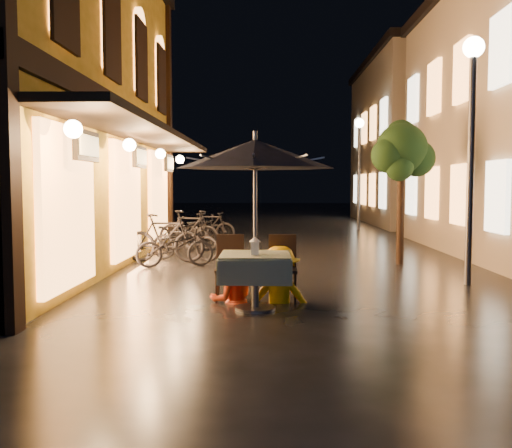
{
  "coord_description": "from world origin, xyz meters",
  "views": [
    {
      "loc": [
        -0.48,
        -7.88,
        1.74
      ],
      "look_at": [
        -0.65,
        0.53,
        1.15
      ],
      "focal_mm": 40.0,
      "sensor_mm": 36.0,
      "label": 1
    }
  ],
  "objects_px": {
    "patio_umbrella": "(255,154)",
    "table_lantern": "(255,245)",
    "cafe_table": "(255,268)",
    "person_orange": "(232,255)",
    "bicycle_0": "(175,247)",
    "person_yellow": "(280,248)",
    "streetlamp_near": "(472,115)"
  },
  "relations": [
    {
      "from": "table_lantern",
      "to": "person_yellow",
      "type": "distance_m",
      "value": 0.79
    },
    {
      "from": "streetlamp_near",
      "to": "bicycle_0",
      "type": "distance_m",
      "value": 6.29
    },
    {
      "from": "table_lantern",
      "to": "person_orange",
      "type": "relative_size",
      "value": 0.18
    },
    {
      "from": "person_orange",
      "to": "bicycle_0",
      "type": "xyz_separation_m",
      "value": [
        -1.43,
        3.53,
        -0.26
      ]
    },
    {
      "from": "cafe_table",
      "to": "person_yellow",
      "type": "height_order",
      "value": "person_yellow"
    },
    {
      "from": "table_lantern",
      "to": "cafe_table",
      "type": "bearing_deg",
      "value": 90.0
    },
    {
      "from": "streetlamp_near",
      "to": "table_lantern",
      "type": "xyz_separation_m",
      "value": [
        -3.65,
        -2.2,
        -2.0
      ]
    },
    {
      "from": "patio_umbrella",
      "to": "bicycle_0",
      "type": "height_order",
      "value": "patio_umbrella"
    },
    {
      "from": "person_yellow",
      "to": "bicycle_0",
      "type": "xyz_separation_m",
      "value": [
        -2.13,
        3.49,
        -0.37
      ]
    },
    {
      "from": "streetlamp_near",
      "to": "table_lantern",
      "type": "height_order",
      "value": "streetlamp_near"
    },
    {
      "from": "patio_umbrella",
      "to": "table_lantern",
      "type": "bearing_deg",
      "value": -90.0
    },
    {
      "from": "bicycle_0",
      "to": "person_orange",
      "type": "bearing_deg",
      "value": -174.48
    },
    {
      "from": "person_orange",
      "to": "patio_umbrella",
      "type": "bearing_deg",
      "value": 111.23
    },
    {
      "from": "streetlamp_near",
      "to": "person_yellow",
      "type": "relative_size",
      "value": 2.63
    },
    {
      "from": "table_lantern",
      "to": "person_orange",
      "type": "xyz_separation_m",
      "value": [
        -0.35,
        0.66,
        -0.23
      ]
    },
    {
      "from": "person_orange",
      "to": "bicycle_0",
      "type": "distance_m",
      "value": 3.81
    },
    {
      "from": "patio_umbrella",
      "to": "table_lantern",
      "type": "distance_m",
      "value": 1.24
    },
    {
      "from": "cafe_table",
      "to": "patio_umbrella",
      "type": "height_order",
      "value": "patio_umbrella"
    },
    {
      "from": "cafe_table",
      "to": "bicycle_0",
      "type": "distance_m",
      "value": 4.43
    },
    {
      "from": "cafe_table",
      "to": "person_yellow",
      "type": "distance_m",
      "value": 0.7
    },
    {
      "from": "person_yellow",
      "to": "cafe_table",
      "type": "bearing_deg",
      "value": 62.01
    },
    {
      "from": "cafe_table",
      "to": "person_orange",
      "type": "xyz_separation_m",
      "value": [
        -0.35,
        0.53,
        0.1
      ]
    },
    {
      "from": "cafe_table",
      "to": "person_orange",
      "type": "relative_size",
      "value": 0.72
    },
    {
      "from": "person_orange",
      "to": "streetlamp_near",
      "type": "bearing_deg",
      "value": -171.25
    },
    {
      "from": "person_yellow",
      "to": "patio_umbrella",
      "type": "bearing_deg",
      "value": 62.01
    },
    {
      "from": "patio_umbrella",
      "to": "bicycle_0",
      "type": "relative_size",
      "value": 1.51
    },
    {
      "from": "streetlamp_near",
      "to": "patio_umbrella",
      "type": "xyz_separation_m",
      "value": [
        -3.65,
        -2.07,
        -0.77
      ]
    },
    {
      "from": "patio_umbrella",
      "to": "bicycle_0",
      "type": "xyz_separation_m",
      "value": [
        -1.78,
        4.05,
        -1.72
      ]
    },
    {
      "from": "patio_umbrella",
      "to": "person_yellow",
      "type": "bearing_deg",
      "value": 58.13
    },
    {
      "from": "bicycle_0",
      "to": "patio_umbrella",
      "type": "bearing_deg",
      "value": -172.83
    },
    {
      "from": "patio_umbrella",
      "to": "person_yellow",
      "type": "height_order",
      "value": "patio_umbrella"
    },
    {
      "from": "table_lantern",
      "to": "patio_umbrella",
      "type": "bearing_deg",
      "value": 90.0
    }
  ]
}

